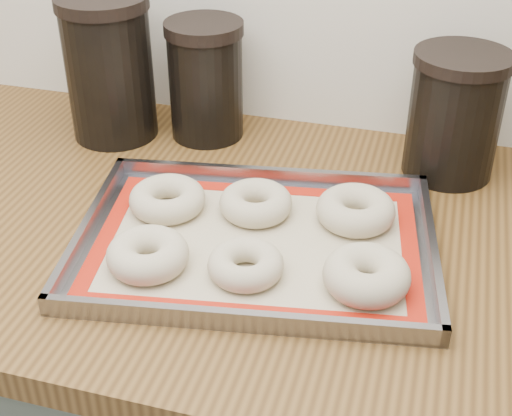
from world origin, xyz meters
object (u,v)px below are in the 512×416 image
(bagel_back_mid, at_px, (256,203))
(bagel_back_left, at_px, (167,199))
(bagel_back_right, at_px, (356,210))
(canister_right, at_px, (455,114))
(bagel_front_left, at_px, (148,255))
(bagel_front_mid, at_px, (246,264))
(canister_left, at_px, (109,68))
(canister_mid, at_px, (206,80))
(baking_tray, at_px, (256,242))
(bagel_front_right, at_px, (367,275))

(bagel_back_mid, bearing_deg, bagel_back_left, -168.89)
(bagel_back_right, bearing_deg, canister_right, 58.79)
(bagel_front_left, distance_m, bagel_back_left, 0.13)
(bagel_back_left, relative_size, bagel_back_mid, 1.05)
(bagel_front_mid, xyz_separation_m, bagel_back_mid, (-0.03, 0.14, 0.00))
(canister_left, height_order, canister_mid, canister_left)
(baking_tray, height_order, canister_mid, canister_mid)
(bagel_front_right, xyz_separation_m, bagel_back_left, (-0.29, 0.10, -0.00))
(bagel_front_right, bearing_deg, bagel_front_mid, -174.59)
(bagel_back_right, height_order, canister_left, canister_left)
(bagel_front_left, bearing_deg, canister_left, 121.02)
(baking_tray, bearing_deg, bagel_back_mid, 106.04)
(canister_right, bearing_deg, baking_tray, -130.16)
(bagel_front_left, bearing_deg, bagel_back_right, 36.32)
(baking_tray, distance_m, bagel_front_left, 0.14)
(bagel_front_left, bearing_deg, bagel_back_mid, 57.96)
(bagel_front_mid, height_order, bagel_back_right, bagel_back_right)
(baking_tray, height_order, bagel_front_right, bagel_front_right)
(bagel_front_mid, bearing_deg, canister_mid, 115.85)
(baking_tray, xyz_separation_m, bagel_front_mid, (0.01, -0.07, 0.01))
(bagel_back_left, distance_m, bagel_back_right, 0.26)
(canister_mid, bearing_deg, bagel_back_left, -84.04)
(bagel_front_right, relative_size, bagel_back_left, 0.99)
(baking_tray, xyz_separation_m, bagel_back_left, (-0.14, 0.04, 0.02))
(baking_tray, bearing_deg, bagel_front_mid, -84.83)
(canister_right, bearing_deg, canister_left, -177.76)
(canister_mid, distance_m, canister_right, 0.39)
(bagel_front_right, distance_m, canister_mid, 0.47)
(bagel_back_mid, bearing_deg, bagel_front_mid, -79.25)
(bagel_back_right, relative_size, canister_left, 0.46)
(canister_right, bearing_deg, bagel_back_right, -121.21)
(baking_tray, relative_size, canister_left, 2.18)
(canister_left, bearing_deg, canister_mid, 14.95)
(bagel_front_left, height_order, canister_mid, canister_mid)
(bagel_front_right, height_order, bagel_back_right, bagel_front_right)
(canister_left, xyz_separation_m, canister_mid, (0.15, 0.04, -0.02))
(baking_tray, relative_size, bagel_front_right, 4.84)
(bagel_front_left, bearing_deg, baking_tray, 36.25)
(bagel_front_left, bearing_deg, bagel_front_right, 6.65)
(canister_left, bearing_deg, baking_tray, -38.25)
(canister_mid, bearing_deg, bagel_front_left, -82.19)
(bagel_front_left, relative_size, bagel_front_right, 0.98)
(bagel_back_left, bearing_deg, bagel_back_mid, 11.11)
(bagel_front_right, distance_m, canister_right, 0.34)
(bagel_front_left, xyz_separation_m, bagel_back_left, (-0.03, 0.13, -0.00))
(canister_left, height_order, canister_right, canister_left)
(bagel_back_left, bearing_deg, bagel_front_left, -78.74)
(bagel_back_left, relative_size, bagel_back_right, 0.99)
(bagel_back_left, distance_m, bagel_back_mid, 0.12)
(bagel_front_mid, bearing_deg, canister_left, 135.51)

